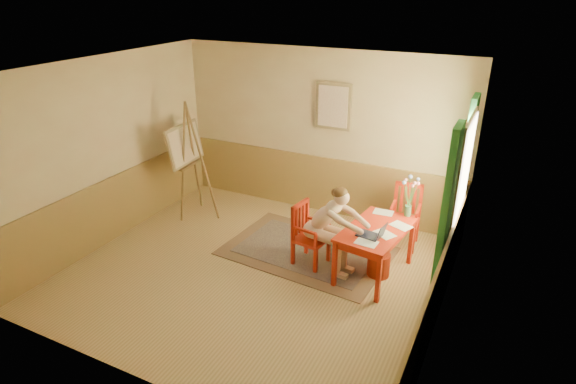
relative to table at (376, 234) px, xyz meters
The scene contains 14 objects.
room 1.82m from the table, 156.47° to the right, with size 5.04×4.54×2.84m.
wainscot 1.52m from the table, behind, with size 5.00×4.50×1.00m.
window 1.24m from the table, 25.99° to the left, with size 0.12×2.01×2.20m.
wall_portrait 2.36m from the table, 129.26° to the left, with size 0.60×0.05×0.76m.
rug 1.25m from the table, behind, with size 2.52×1.78×0.02m.
table is the anchor object (origin of this frame).
chair_left 0.96m from the table, behind, with size 0.48×0.46×0.92m.
chair_back 1.06m from the table, 81.11° to the left, with size 0.45×0.47×0.96m.
figure 0.64m from the table, 165.94° to the right, with size 0.98×0.48×1.29m.
laptop 0.28m from the table, 83.88° to the right, with size 0.39×0.27×0.22m.
papers 0.14m from the table, 28.82° to the left, with size 0.64×1.16×0.00m.
vase 0.73m from the table, 64.06° to the left, with size 0.22×0.29×0.58m.
wastebasket 0.47m from the table, 10.76° to the left, with size 0.31×0.31×0.33m, color #A1240B.
easel 3.49m from the table, behind, with size 0.69×0.89×2.00m.
Camera 1 is at (2.93, -4.91, 3.75)m, focal length 29.77 mm.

